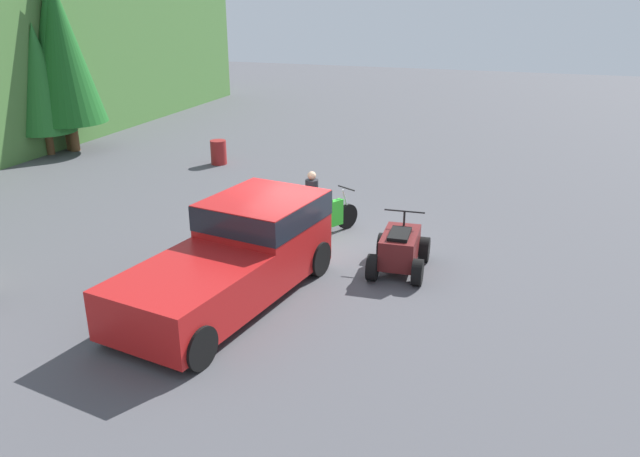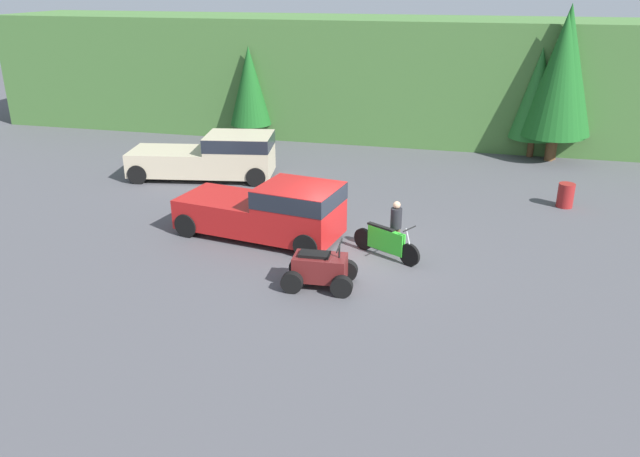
{
  "view_description": "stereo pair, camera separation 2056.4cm",
  "coord_description": "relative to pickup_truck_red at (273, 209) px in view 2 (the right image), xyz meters",
  "views": [
    {
      "loc": [
        -13.06,
        -4.66,
        5.94
      ],
      "look_at": [
        -0.61,
        -0.47,
        0.95
      ],
      "focal_mm": 35.0,
      "sensor_mm": 36.0,
      "label": 1
    },
    {
      "loc": [
        3.42,
        -16.83,
        7.74
      ],
      "look_at": [
        -0.61,
        -0.47,
        0.95
      ],
      "focal_mm": 35.0,
      "sensor_mm": 36.0,
      "label": 2
    }
  ],
  "objects": [
    {
      "name": "ground_plane",
      "position": [
        2.42,
        -0.66,
        -0.98
      ],
      "size": [
        80.0,
        80.0,
        0.0
      ],
      "primitive_type": "plane",
      "color": "#4C4C51"
    },
    {
      "name": "hillside_backdrop",
      "position": [
        2.42,
        15.34,
        1.97
      ],
      "size": [
        44.0,
        6.0,
        5.89
      ],
      "color": "#477538",
      "rests_on": "ground_plane"
    },
    {
      "name": "tree_left",
      "position": [
        -5.05,
        12.08,
        1.78
      ],
      "size": [
        2.07,
        2.07,
        4.69
      ],
      "color": "brown",
      "rests_on": "ground_plane"
    },
    {
      "name": "tree_mid_left",
      "position": [
        8.59,
        12.26,
        1.92
      ],
      "size": [
        2.17,
        2.17,
        4.93
      ],
      "color": "brown",
      "rests_on": "ground_plane"
    },
    {
      "name": "tree_mid_right",
      "position": [
        9.38,
        11.76,
        2.81
      ],
      "size": [
        2.84,
        2.84,
        6.45
      ],
      "color": "brown",
      "rests_on": "ground_plane"
    },
    {
      "name": "tree_right",
      "position": [
        9.51,
        12.0,
        3.01
      ],
      "size": [
        2.99,
        2.99,
        6.79
      ],
      "color": "brown",
      "rests_on": "ground_plane"
    },
    {
      "name": "pickup_truck_red",
      "position": [
        0.0,
        0.0,
        0.0
      ],
      "size": [
        5.51,
        2.99,
        1.86
      ],
      "rotation": [
        0.0,
        0.0,
        -0.17
      ],
      "color": "red",
      "rests_on": "ground_plane"
    },
    {
      "name": "pickup_truck_second",
      "position": [
        -4.29,
        5.59,
        0.0
      ],
      "size": [
        6.11,
        3.1,
        1.86
      ],
      "rotation": [
        0.0,
        0.0,
        0.17
      ],
      "color": "beige",
      "rests_on": "ground_plane"
    },
    {
      "name": "dirt_bike",
      "position": [
        3.69,
        -0.59,
        -0.5
      ],
      "size": [
        2.13,
        1.3,
        1.15
      ],
      "rotation": [
        0.0,
        0.0,
        -0.52
      ],
      "color": "black",
      "rests_on": "ground_plane"
    },
    {
      "name": "quad_atv",
      "position": [
        2.24,
        -2.89,
        -0.49
      ],
      "size": [
        1.97,
        1.31,
        1.26
      ],
      "rotation": [
        0.0,
        0.0,
        0.06
      ],
      "color": "black",
      "rests_on": "ground_plane"
    },
    {
      "name": "rider_person",
      "position": [
        3.91,
        -0.2,
        -0.09
      ],
      "size": [
        0.47,
        0.47,
        1.65
      ],
      "rotation": [
        0.0,
        0.0,
        -0.56
      ],
      "color": "brown",
      "rests_on": "ground_plane"
    },
    {
      "name": "steel_barrel",
      "position": [
        9.37,
        5.35,
        -0.54
      ],
      "size": [
        0.58,
        0.58,
        0.88
      ],
      "color": "maroon",
      "rests_on": "ground_plane"
    }
  ]
}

